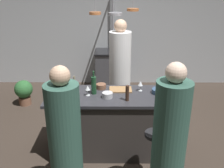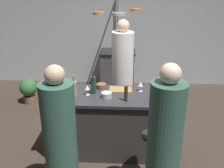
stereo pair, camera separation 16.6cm
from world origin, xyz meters
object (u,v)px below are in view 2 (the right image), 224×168
object	(u,v)px
pepper_mill	(126,94)
wine_bottle_white	(74,88)
guest_left	(61,144)
wine_bottle_rose	(62,93)
mixing_bowl_steel	(107,95)
stove_range	(117,70)
bar_stool_left	(64,153)
mixing_bowl_wooden	(101,86)
potted_plant	(29,89)
cutting_board	(121,90)
mixing_bowl_blue	(159,92)
wine_bottle_green	(93,85)
bar_stool_right	(151,156)
wine_glass_near_left_guest	(70,94)
wine_glass_by_chef	(87,88)
wine_glass_near_right_guest	(140,84)
guest_right	(164,147)
chef	(122,75)

from	to	relation	value
pepper_mill	wine_bottle_white	world-z (taller)	wine_bottle_white
guest_left	wine_bottle_rose	bearing A→B (deg)	100.54
mixing_bowl_steel	pepper_mill	bearing A→B (deg)	-19.67
stove_range	wine_bottle_rose	xyz separation A→B (m)	(-0.61, -2.72, 0.58)
wine_bottle_rose	stove_range	bearing A→B (deg)	77.30
bar_stool_left	mixing_bowl_steel	xyz separation A→B (m)	(0.49, 0.53, 0.56)
bar_stool_left	mixing_bowl_wooden	bearing A→B (deg)	65.04
bar_stool_left	potted_plant	distance (m)	2.48
stove_range	mixing_bowl_wooden	xyz separation A→B (m)	(-0.16, -2.23, 0.49)
cutting_board	mixing_bowl_blue	size ratio (longest dim) A/B	1.57
cutting_board	wine_bottle_green	size ratio (longest dim) A/B	0.96
bar_stool_right	wine_glass_near_left_guest	xyz separation A→B (m)	(-1.05, 0.39, 0.63)
stove_range	wine_bottle_white	distance (m)	2.62
wine_glass_by_chef	mixing_bowl_blue	distance (m)	1.00
mixing_bowl_blue	wine_glass_near_right_guest	bearing A→B (deg)	161.82
wine_glass_near_right_guest	mixing_bowl_steel	bearing A→B (deg)	-153.31
cutting_board	guest_right	bearing A→B (deg)	-67.86
mixing_bowl_blue	wine_glass_near_left_guest	bearing A→B (deg)	-166.37
wine_bottle_green	wine_glass_near_right_guest	bearing A→B (deg)	8.84
cutting_board	mixing_bowl_steel	world-z (taller)	mixing_bowl_steel
bar_stool_right	guest_right	distance (m)	0.55
guest_right	mixing_bowl_blue	distance (m)	1.07
stove_range	guest_right	distance (m)	3.51
wine_glass_near_left_guest	mixing_bowl_steel	distance (m)	0.49
mixing_bowl_wooden	mixing_bowl_blue	distance (m)	0.84
wine_glass_by_chef	chef	bearing A→B (deg)	66.43
wine_bottle_green	wine_glass_by_chef	world-z (taller)	wine_bottle_green
potted_plant	wine_bottle_green	xyz separation A→B (m)	(1.54, -1.48, 0.73)
wine_glass_by_chef	mixing_bowl_wooden	distance (m)	0.31
cutting_board	wine_glass_near_right_guest	xyz separation A→B (m)	(0.28, -0.03, 0.10)
stove_range	guest_right	xyz separation A→B (m)	(0.60, -3.45, 0.33)
pepper_mill	mixing_bowl_wooden	world-z (taller)	pepper_mill
chef	cutting_board	bearing A→B (deg)	-90.81
pepper_mill	wine_bottle_rose	xyz separation A→B (m)	(-0.81, -0.08, 0.03)
potted_plant	mixing_bowl_steel	distance (m)	2.45
wine_glass_by_chef	wine_bottle_green	bearing A→B (deg)	38.67
potted_plant	bar_stool_right	bearing A→B (deg)	-42.71
bar_stool_right	wine_bottle_green	distance (m)	1.21
wine_bottle_rose	mixing_bowl_blue	world-z (taller)	wine_bottle_rose
chef	cutting_board	distance (m)	0.88
chef	wine_glass_near_left_guest	distance (m)	1.45
guest_left	wine_glass_near_right_guest	size ratio (longest dim) A/B	11.20
bar_stool_left	wine_bottle_rose	distance (m)	0.75
pepper_mill	wine_glass_by_chef	bearing A→B (deg)	163.15
potted_plant	wine_glass_by_chef	size ratio (longest dim) A/B	3.56
wine_glass_near_left_guest	mixing_bowl_wooden	distance (m)	0.59
potted_plant	pepper_mill	xyz separation A→B (m)	(2.00, -1.71, 0.71)
wine_glass_near_left_guest	mixing_bowl_wooden	world-z (taller)	wine_glass_near_left_guest
potted_plant	wine_bottle_white	world-z (taller)	wine_bottle_white
wine_bottle_green	wine_glass_by_chef	bearing A→B (deg)	-141.33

